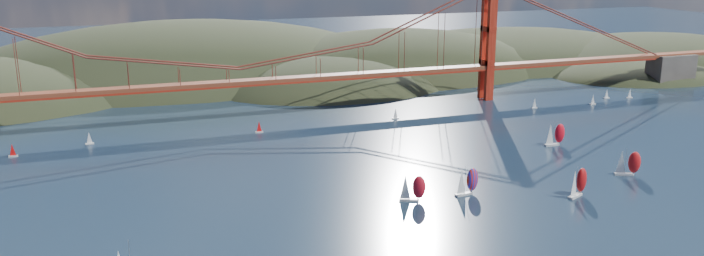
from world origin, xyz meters
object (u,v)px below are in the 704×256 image
object	(u,v)px
racer_rwb	(467,181)
racer_0	(412,188)
racer_3	(555,134)
racer_2	(628,163)
racer_1	(578,182)

from	to	relation	value
racer_rwb	racer_0	bearing A→B (deg)	168.33
racer_3	racer_rwb	size ratio (longest dim) A/B	1.01
racer_0	racer_3	xyz separation A→B (m)	(74.32, 35.33, 0.21)
racer_3	racer_rwb	world-z (taller)	racer_3
racer_2	racer_rwb	size ratio (longest dim) A/B	1.00
racer_0	racer_3	size ratio (longest dim) A/B	0.95
racer_3	racer_rwb	xyz separation A→B (m)	(-56.79, -36.00, -0.06)
racer_1	racer_3	xyz separation A→B (m)	(26.71, 48.31, -0.12)
racer_0	racer_1	world-z (taller)	racer_1
racer_1	racer_rwb	bearing A→B (deg)	133.41
racer_0	racer_rwb	xyz separation A→B (m)	(17.53, -0.67, 0.15)
racer_1	racer_rwb	world-z (taller)	racer_1
racer_0	racer_rwb	bearing A→B (deg)	20.77
racer_3	racer_2	bearing A→B (deg)	-87.74
racer_1	racer_3	distance (m)	55.20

